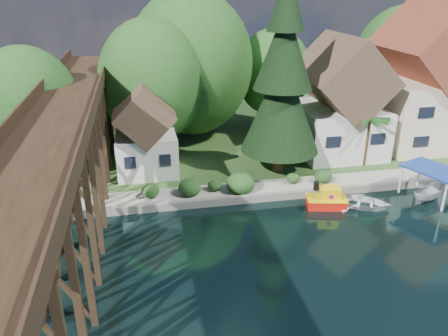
# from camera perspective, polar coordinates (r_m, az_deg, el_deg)

# --- Properties ---
(ground) EXTENTS (140.00, 140.00, 0.00)m
(ground) POSITION_cam_1_polar(r_m,az_deg,el_deg) (28.60, 14.40, -11.03)
(ground) COLOR black
(ground) RESTS_ON ground
(bank) EXTENTS (140.00, 52.00, 0.50)m
(bank) POSITION_cam_1_polar(r_m,az_deg,el_deg) (58.30, 0.38, 7.74)
(bank) COLOR #27481D
(bank) RESTS_ON ground
(seawall) EXTENTS (60.00, 0.40, 0.62)m
(seawall) POSITION_cam_1_polar(r_m,az_deg,el_deg) (36.27, 14.96, -2.85)
(seawall) COLOR slate
(seawall) RESTS_ON ground
(promenade) EXTENTS (50.00, 2.60, 0.06)m
(promenade) POSITION_cam_1_polar(r_m,az_deg,el_deg) (38.10, 16.89, -1.42)
(promenade) COLOR gray
(promenade) RESTS_ON bank
(trestle_bridge) EXTENTS (4.12, 44.18, 9.30)m
(trestle_bridge) POSITION_cam_1_polar(r_m,az_deg,el_deg) (28.60, -19.87, 0.44)
(trestle_bridge) COLOR black
(trestle_bridge) RESTS_ON ground
(house_left) EXTENTS (7.64, 8.64, 11.02)m
(house_left) POSITION_cam_1_polar(r_m,az_deg,el_deg) (42.66, 14.73, 8.01)
(house_left) COLOR silver
(house_left) RESTS_ON bank
(house_center) EXTENTS (8.65, 9.18, 13.89)m
(house_center) POSITION_cam_1_polar(r_m,az_deg,el_deg) (47.35, 24.66, 9.73)
(house_center) COLOR beige
(house_center) RESTS_ON bank
(shed) EXTENTS (5.09, 5.40, 7.85)m
(shed) POSITION_cam_1_polar(r_m,az_deg,el_deg) (37.50, -10.20, 4.27)
(shed) COLOR silver
(shed) RESTS_ON bank
(bg_trees) EXTENTS (49.90, 13.30, 10.57)m
(bg_trees) POSITION_cam_1_polar(r_m,az_deg,el_deg) (44.86, 5.02, 12.21)
(bg_trees) COLOR #382314
(bg_trees) RESTS_ON bank
(shrubs) EXTENTS (15.76, 2.47, 1.70)m
(shrubs) POSITION_cam_1_polar(r_m,az_deg,el_deg) (34.26, 1.13, -1.89)
(shrubs) COLOR #163C15
(shrubs) RESTS_ON bank
(conifer) EXTENTS (6.58, 6.58, 16.21)m
(conifer) POSITION_cam_1_polar(r_m,az_deg,el_deg) (36.10, 7.67, 11.08)
(conifer) COLOR #382314
(conifer) RESTS_ON bank
(palm_tree) EXTENTS (4.37, 4.37, 4.77)m
(palm_tree) POSITION_cam_1_polar(r_m,az_deg,el_deg) (40.02, 18.43, 5.90)
(palm_tree) COLOR #382314
(palm_tree) RESTS_ON bank
(tugboat) EXTENTS (3.25, 2.25, 2.15)m
(tugboat) POSITION_cam_1_polar(r_m,az_deg,el_deg) (33.82, 13.31, -4.01)
(tugboat) COLOR red
(tugboat) RESTS_ON ground
(boat_white_a) EXTENTS (5.05, 4.57, 0.86)m
(boat_white_a) POSITION_cam_1_polar(r_m,az_deg,el_deg) (34.73, 17.65, -4.17)
(boat_white_a) COLOR white
(boat_white_a) RESTS_ON ground
(boat_canopy) EXTENTS (4.25, 4.97, 2.70)m
(boat_canopy) POSITION_cam_1_polar(r_m,az_deg,el_deg) (37.23, 25.36, -2.26)
(boat_canopy) COLOR silver
(boat_canopy) RESTS_ON ground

